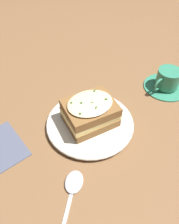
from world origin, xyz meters
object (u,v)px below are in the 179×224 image
Objects in this scene: sandwich at (89,111)px; teacup_with_saucer at (167,81)px; dinner_plate at (90,122)px; spoon at (73,186)px.

teacup_with_saucer is (-0.10, -0.28, -0.03)m from sandwich.
sandwich reaches higher than teacup_with_saucer.
teacup_with_saucer is at bearing -109.33° from dinner_plate.
sandwich is at bearing -19.48° from dinner_plate.
sandwich is (0.00, -0.00, 0.04)m from dinner_plate.
sandwich reaches higher than dinner_plate.
dinner_plate is 0.19m from spoon.
sandwich is 1.05× the size of spoon.
dinner_plate is at bearing -7.58° from teacup_with_saucer.
dinner_plate is 1.49× the size of sandwich.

